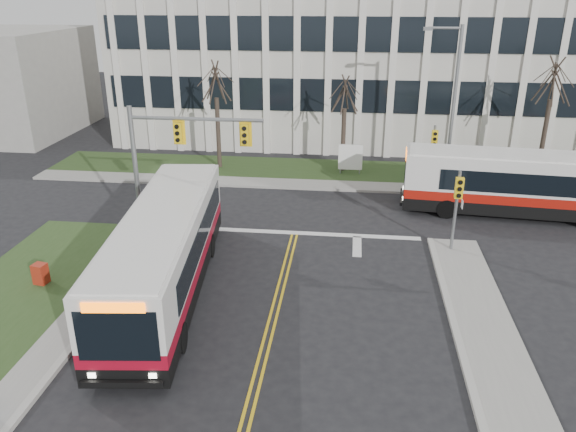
% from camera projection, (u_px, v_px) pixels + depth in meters
% --- Properties ---
extents(ground, '(120.00, 120.00, 0.00)m').
position_uv_depth(ground, '(271.00, 327.00, 19.68)').
color(ground, black).
rests_on(ground, ground).
extents(sidewalk_west, '(1.20, 26.00, 0.14)m').
position_uv_depth(sidewalk_west, '(0.00, 408.00, 15.82)').
color(sidewalk_west, '#9E9B93').
rests_on(sidewalk_west, ground).
extents(sidewalk_cross, '(44.00, 1.60, 0.14)m').
position_uv_depth(sidewalk_cross, '(392.00, 188.00, 33.09)').
color(sidewalk_cross, '#9E9B93').
rests_on(sidewalk_cross, ground).
extents(building_lawn, '(44.00, 5.00, 0.12)m').
position_uv_depth(building_lawn, '(389.00, 173.00, 35.66)').
color(building_lawn, '#2C441D').
rests_on(building_lawn, ground).
extents(office_building, '(40.00, 16.00, 12.00)m').
position_uv_depth(office_building, '(387.00, 56.00, 44.43)').
color(office_building, beige).
rests_on(office_building, ground).
extents(mast_arm_signal, '(6.11, 0.38, 6.20)m').
position_uv_depth(mast_arm_signal, '(169.00, 150.00, 25.25)').
color(mast_arm_signal, slate).
rests_on(mast_arm_signal, ground).
extents(signal_pole_near, '(0.34, 0.39, 3.80)m').
position_uv_depth(signal_pole_near, '(457.00, 200.00, 24.30)').
color(signal_pole_near, slate).
rests_on(signal_pole_near, ground).
extents(signal_pole_far, '(0.34, 0.39, 3.80)m').
position_uv_depth(signal_pole_far, '(433.00, 148.00, 32.11)').
color(signal_pole_far, slate).
rests_on(signal_pole_far, ground).
extents(streetlight, '(2.15, 0.25, 9.20)m').
position_uv_depth(streetlight, '(451.00, 99.00, 31.73)').
color(streetlight, slate).
rests_on(streetlight, ground).
extents(directory_sign, '(1.50, 0.12, 2.00)m').
position_uv_depth(directory_sign, '(350.00, 158.00, 35.05)').
color(directory_sign, slate).
rests_on(directory_sign, ground).
extents(tree_left, '(1.80, 1.80, 7.70)m').
position_uv_depth(tree_left, '(216.00, 83.00, 34.77)').
color(tree_left, '#42352B').
rests_on(tree_left, ground).
extents(tree_mid, '(1.80, 1.80, 6.82)m').
position_uv_depth(tree_mid, '(345.00, 96.00, 34.34)').
color(tree_mid, '#42352B').
rests_on(tree_mid, ground).
extents(tree_right, '(1.80, 1.80, 8.25)m').
position_uv_depth(tree_right, '(553.00, 83.00, 32.47)').
color(tree_right, '#42352B').
rests_on(tree_right, ground).
extents(bus_main, '(3.98, 12.54, 3.29)m').
position_uv_depth(bus_main, '(165.00, 253.00, 21.41)').
color(bus_main, silver).
rests_on(bus_main, ground).
extents(bus_cross, '(12.24, 3.63, 3.22)m').
position_uv_depth(bus_cross, '(524.00, 186.00, 28.76)').
color(bus_cross, silver).
rests_on(bus_cross, ground).
extents(newspaper_box_red, '(0.57, 0.53, 0.95)m').
position_uv_depth(newspaper_box_red, '(41.00, 275.00, 22.26)').
color(newspaper_box_red, '#A12614').
rests_on(newspaper_box_red, ground).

